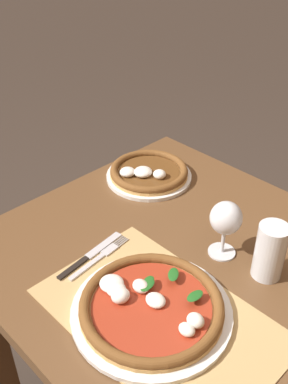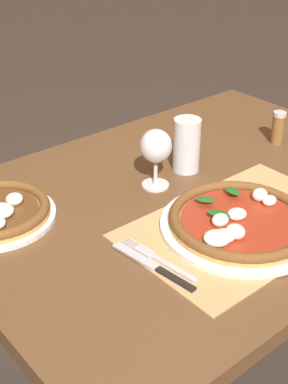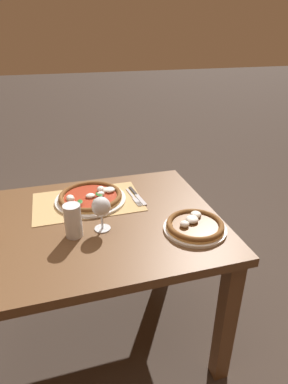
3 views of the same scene
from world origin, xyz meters
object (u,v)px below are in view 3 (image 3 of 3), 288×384
(pint_glass, at_px, (73,221))
(knife, at_px, (137,196))
(pizza_near, at_px, (91,197))
(wine_glass, at_px, (101,208))
(fork, at_px, (133,197))
(pizza_far, at_px, (195,226))

(pint_glass, bearing_deg, knife, -142.47)
(pint_glass, distance_m, knife, 0.44)
(pizza_near, bearing_deg, wine_glass, 92.66)
(pint_glass, bearing_deg, pizza_near, -110.85)
(fork, bearing_deg, pizza_far, 117.25)
(pizza_near, xyz_separation_m, knife, (-0.24, 0.02, -0.02))
(pizza_near, bearing_deg, pint_glass, 69.15)
(pizza_far, distance_m, fork, 0.40)
(wine_glass, height_order, knife, wine_glass)
(knife, bearing_deg, pizza_far, 113.58)
(wine_glass, relative_size, pint_glass, 1.07)
(pizza_far, xyz_separation_m, wine_glass, (0.38, -0.12, 0.09))
(pizza_far, height_order, wine_glass, wine_glass)
(pizza_near, height_order, fork, pizza_near)
(pizza_far, xyz_separation_m, fork, (0.18, -0.35, -0.01))
(pizza_far, distance_m, knife, 0.40)
(wine_glass, distance_m, knife, 0.35)
(pizza_far, relative_size, knife, 1.26)
(pizza_far, distance_m, wine_glass, 0.41)
(pizza_near, distance_m, knife, 0.24)
(knife, bearing_deg, pizza_near, -5.04)
(wine_glass, relative_size, fork, 0.77)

